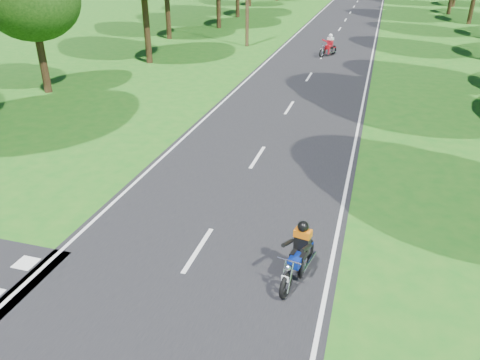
% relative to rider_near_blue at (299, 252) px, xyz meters
% --- Properties ---
extents(ground, '(160.00, 160.00, 0.00)m').
position_rel_rider_near_blue_xyz_m(ground, '(-2.59, -1.60, -0.73)').
color(ground, '#196015').
rests_on(ground, ground).
extents(main_road, '(7.00, 140.00, 0.02)m').
position_rel_rider_near_blue_xyz_m(main_road, '(-2.59, 48.40, -0.72)').
color(main_road, black).
rests_on(main_road, ground).
extents(road_markings, '(7.40, 140.00, 0.01)m').
position_rel_rider_near_blue_xyz_m(road_markings, '(-2.73, 46.52, -0.71)').
color(road_markings, silver).
rests_on(road_markings, main_road).
extents(rider_near_blue, '(0.88, 1.79, 1.43)m').
position_rel_rider_near_blue_xyz_m(rider_near_blue, '(0.00, 0.00, 0.00)').
color(rider_near_blue, '#0D2996').
rests_on(rider_near_blue, main_road).
extents(rider_far_red, '(1.30, 1.85, 1.48)m').
position_rel_rider_near_blue_xyz_m(rider_far_red, '(-2.26, 24.46, 0.02)').
color(rider_far_red, '#AB0D14').
rests_on(rider_far_red, main_road).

